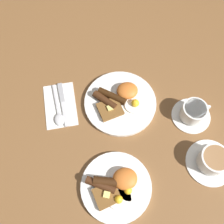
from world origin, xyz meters
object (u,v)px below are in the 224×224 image
breakfast_plate_far (116,186)px  teacup_near (193,113)px  spoon (59,115)px  knife (63,102)px  teacup_far (213,160)px  breakfast_plate_near (120,101)px

breakfast_plate_far → teacup_near: teacup_near is taller
spoon → knife: bearing=155.4°
knife → spoon: spoon is taller
knife → breakfast_plate_far: bearing=19.2°
teacup_far → spoon: bearing=-24.8°
breakfast_plate_near → teacup_near: 0.27m
breakfast_plate_far → spoon: (0.18, -0.28, -0.01)m
breakfast_plate_near → breakfast_plate_far: 0.31m
breakfast_plate_far → teacup_far: bearing=-172.4°
breakfast_plate_far → spoon: breakfast_plate_far is taller
teacup_far → spoon: (0.50, -0.23, -0.02)m
knife → spoon: 0.06m
breakfast_plate_near → knife: size_ratio=1.45×
breakfast_plate_near → breakfast_plate_far: bearing=80.4°
breakfast_plate_far → knife: 0.37m
spoon → teacup_far: bearing=57.3°
teacup_near → knife: bearing=-13.4°
breakfast_plate_far → spoon: 0.33m
teacup_near → knife: (0.46, -0.11, -0.02)m
breakfast_plate_far → teacup_far: teacup_far is taller
breakfast_plate_near → teacup_far: 0.38m
breakfast_plate_near → knife: breakfast_plate_near is taller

